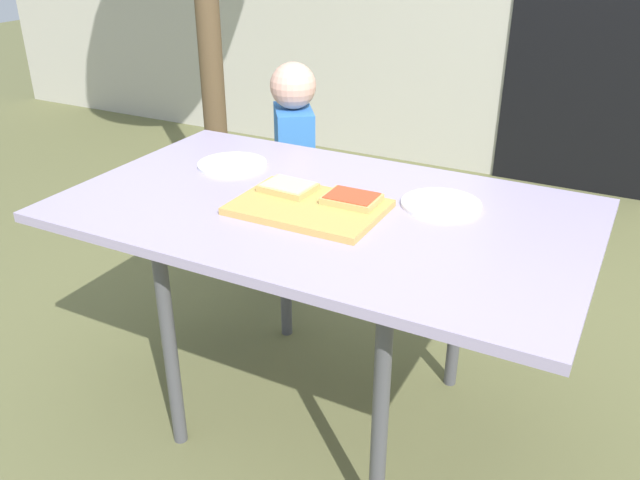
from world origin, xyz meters
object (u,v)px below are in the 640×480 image
(dining_table, at_px, (323,224))
(child_left, at_px, (294,162))
(pizza_slice_far_left, at_px, (288,187))
(plate_white_left, at_px, (232,164))
(cutting_board, at_px, (309,207))
(plate_white_right, at_px, (441,204))
(pizza_slice_far_right, at_px, (352,199))

(dining_table, relative_size, child_left, 1.54)
(pizza_slice_far_left, height_order, plate_white_left, pizza_slice_far_left)
(cutting_board, relative_size, child_left, 0.42)
(cutting_board, xyz_separation_m, plate_white_right, (0.31, 0.20, -0.00))
(dining_table, height_order, plate_white_right, plate_white_right)
(dining_table, height_order, cutting_board, cutting_board)
(cutting_board, bearing_deg, pizza_slice_far_left, 149.28)
(cutting_board, xyz_separation_m, pizza_slice_far_right, (0.10, 0.06, 0.02))
(cutting_board, bearing_deg, plate_white_right, 32.63)
(pizza_slice_far_right, bearing_deg, pizza_slice_far_left, -177.71)
(dining_table, relative_size, pizza_slice_far_right, 9.82)
(plate_white_right, relative_size, child_left, 0.23)
(pizza_slice_far_right, height_order, plate_white_left, pizza_slice_far_right)
(cutting_board, height_order, pizza_slice_far_left, pizza_slice_far_left)
(pizza_slice_far_right, bearing_deg, plate_white_right, 32.12)
(plate_white_left, bearing_deg, pizza_slice_far_right, -15.27)
(plate_white_left, bearing_deg, dining_table, -20.37)
(plate_white_right, bearing_deg, pizza_slice_far_left, -160.97)
(pizza_slice_far_left, height_order, plate_white_right, pizza_slice_far_left)
(plate_white_right, bearing_deg, dining_table, -152.28)
(pizza_slice_far_right, distance_m, plate_white_right, 0.25)
(cutting_board, distance_m, plate_white_left, 0.43)
(dining_table, bearing_deg, pizza_slice_far_right, 13.80)
(pizza_slice_far_left, relative_size, plate_white_right, 0.69)
(plate_white_left, bearing_deg, cutting_board, -27.16)
(cutting_board, bearing_deg, dining_table, 65.32)
(plate_white_right, bearing_deg, pizza_slice_far_right, -147.88)
(pizza_slice_far_right, xyz_separation_m, plate_white_left, (-0.48, 0.13, -0.02))
(cutting_board, height_order, child_left, child_left)
(child_left, bearing_deg, cutting_board, -57.71)
(dining_table, distance_m, pizza_slice_far_right, 0.12)
(child_left, bearing_deg, dining_table, -54.87)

